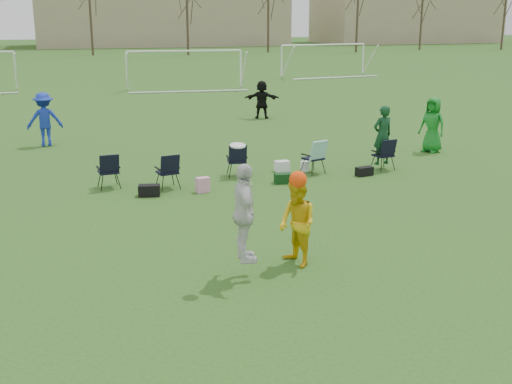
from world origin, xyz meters
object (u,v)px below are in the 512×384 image
object	(u,v)px
goal_mid	(185,59)
goal_right	(324,51)
fielder_blue	(44,119)
center_contest	(272,218)
fielder_black	(262,99)
fielder_green_far	(432,125)

from	to	relation	value
goal_mid	goal_right	size ratio (longest dim) A/B	1.01
goal_mid	fielder_blue	bearing A→B (deg)	-111.62
fielder_blue	center_contest	xyz separation A→B (m)	(4.23, -13.60, 0.07)
fielder_black	goal_right	xyz separation A→B (m)	(10.84, 19.16, 1.06)
fielder_green_far	fielder_black	world-z (taller)	fielder_green_far
fielder_black	goal_right	size ratio (longest dim) A/B	0.24
fielder_black	center_contest	bearing A→B (deg)	92.05
fielder_green_far	goal_mid	xyz separation A→B (m)	(-4.58, 22.04, 0.98)
center_contest	goal_mid	size ratio (longest dim) A/B	0.33
fielder_green_far	goal_mid	distance (m)	22.53
fielder_green_far	goal_right	bearing A→B (deg)	135.78
fielder_blue	goal_mid	bearing A→B (deg)	-120.75
fielder_blue	fielder_black	bearing A→B (deg)	-162.12
fielder_black	goal_mid	xyz separation A→B (m)	(-1.16, 13.16, 1.06)
fielder_blue	fielder_black	size ratio (longest dim) A/B	1.11
goal_right	fielder_black	bearing A→B (deg)	-127.51
fielder_blue	fielder_green_far	bearing A→B (deg)	153.90
center_contest	fielder_black	bearing A→B (deg)	73.69
fielder_green_far	goal_mid	bearing A→B (deg)	162.33
fielder_green_far	goal_right	world-z (taller)	goal_right
goal_mid	goal_right	xyz separation A→B (m)	(12.00, 6.00, 0.00)
fielder_blue	goal_right	xyz separation A→B (m)	(20.22, 23.14, 0.96)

